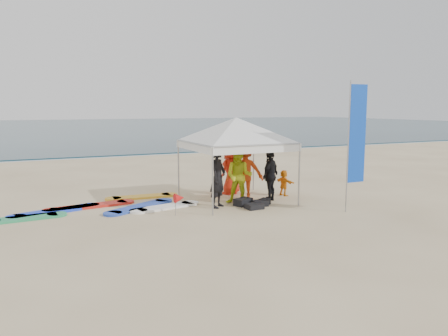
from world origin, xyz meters
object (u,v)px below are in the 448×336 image
at_px(person_black_a, 218,178).
at_px(canopy_tent, 236,118).
at_px(person_orange_a, 245,171).
at_px(person_orange_b, 231,170).
at_px(person_black_b, 270,176).
at_px(marker_pennant, 179,198).
at_px(person_seated, 284,183).
at_px(surfboard_spread, 105,207).
at_px(person_yellow, 239,176).
at_px(feather_flag, 356,135).

xyz_separation_m(person_black_a, canopy_tent, (0.91, 0.59, 1.80)).
distance_m(person_orange_a, person_orange_b, 0.97).
xyz_separation_m(person_black_b, person_orange_b, (-0.68, 1.56, 0.02)).
bearing_deg(marker_pennant, person_orange_b, 38.60).
relative_size(person_black_a, canopy_tent, 0.45).
bearing_deg(person_seated, surfboard_spread, 73.27).
height_order(person_yellow, person_orange_a, person_orange_a).
distance_m(person_seated, surfboard_spread, 6.06).
height_order(person_orange_a, canopy_tent, canopy_tent).
bearing_deg(feather_flag, surfboard_spread, 152.19).
relative_size(feather_flag, marker_pennant, 5.98).
bearing_deg(person_yellow, canopy_tent, 115.97).
distance_m(person_seated, marker_pennant, 4.37).
bearing_deg(canopy_tent, surfboard_spread, 169.76).
bearing_deg(person_yellow, marker_pennant, -126.05).
bearing_deg(person_black_b, surfboard_spread, -47.77).
bearing_deg(marker_pennant, feather_flag, -19.54).
bearing_deg(marker_pennant, person_orange_a, 23.10).
height_order(person_yellow, person_black_b, person_yellow).
bearing_deg(marker_pennant, canopy_tent, 24.11).
distance_m(person_seated, feather_flag, 3.41).
distance_m(person_black_b, person_seated, 1.11).
relative_size(person_black_a, person_orange_a, 0.97).
bearing_deg(person_black_a, marker_pennant, 156.34).
relative_size(canopy_tent, feather_flag, 1.09).
height_order(person_orange_b, surfboard_spread, person_orange_b).
distance_m(person_black_a, person_seated, 2.94).
bearing_deg(feather_flag, person_black_a, 147.86).
height_order(marker_pennant, surfboard_spread, marker_pennant).
bearing_deg(person_orange_b, person_black_a, 31.77).
height_order(person_black_a, person_orange_b, person_black_a).
relative_size(person_yellow, surfboard_spread, 0.31).
bearing_deg(marker_pennant, surfboard_spread, 135.14).
relative_size(person_yellow, feather_flag, 0.47).
xyz_separation_m(person_yellow, marker_pennant, (-2.22, -0.60, -0.40)).
bearing_deg(person_black_b, person_orange_a, -78.30).
bearing_deg(person_black_a, person_black_b, -37.50).
relative_size(person_orange_b, marker_pennant, 2.70).
height_order(person_black_a, canopy_tent, canopy_tent).
xyz_separation_m(person_orange_b, feather_flag, (2.18, -3.84, 1.39)).
distance_m(person_black_a, surfboard_spread, 3.57).
bearing_deg(feather_flag, canopy_tent, 132.52).
distance_m(person_black_b, person_orange_b, 1.70).
xyz_separation_m(person_orange_a, person_orange_b, (-0.06, 0.96, -0.09)).
distance_m(person_black_a, person_orange_a, 1.50).
distance_m(canopy_tent, marker_pennant, 3.37).
xyz_separation_m(person_seated, surfboard_spread, (-6.00, 0.66, -0.42)).
distance_m(person_orange_b, feather_flag, 4.63).
bearing_deg(marker_pennant, person_black_a, 17.46).
xyz_separation_m(person_black_a, person_orange_a, (1.32, 0.72, 0.03)).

